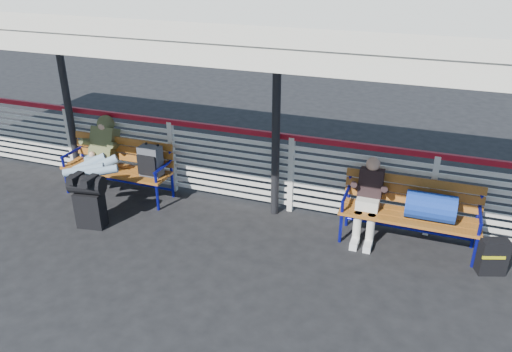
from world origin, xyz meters
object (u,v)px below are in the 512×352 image
at_px(suitcase_side, 493,257).
at_px(traveler_man, 96,161).
at_px(bench_left, 129,162).
at_px(companion_person, 368,199).
at_px(luggage_stack, 89,199).
at_px(bench_right, 421,207).

bearing_deg(suitcase_side, traveler_man, 161.66).
xyz_separation_m(bench_left, companion_person, (3.75, 0.04, -0.00)).
bearing_deg(luggage_stack, suitcase_side, -1.32).
bearing_deg(suitcase_side, bench_right, 142.64).
relative_size(bench_left, traveler_man, 1.10).
bearing_deg(bench_left, luggage_stack, -90.67).
xyz_separation_m(companion_person, suitcase_side, (1.60, -0.30, -0.36)).
bearing_deg(traveler_man, luggage_stack, -63.30).
relative_size(bench_right, companion_person, 1.57).
relative_size(bench_right, traveler_man, 1.10).
distance_m(bench_left, bench_right, 4.43).
relative_size(traveler_man, suitcase_side, 3.52).
bearing_deg(companion_person, suitcase_side, -10.54).
height_order(bench_right, companion_person, companion_person).
distance_m(bench_right, companion_person, 0.69).
xyz_separation_m(traveler_man, companion_person, (4.10, 0.38, -0.10)).
xyz_separation_m(bench_left, bench_right, (4.43, 0.04, 0.01)).
relative_size(luggage_stack, bench_left, 0.45).
height_order(bench_left, traveler_man, traveler_man).
xyz_separation_m(luggage_stack, bench_right, (4.45, 1.07, 0.17)).
distance_m(companion_person, suitcase_side, 1.67).
relative_size(luggage_stack, companion_person, 0.70).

